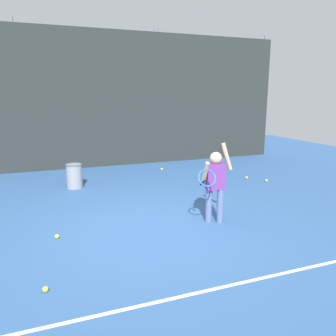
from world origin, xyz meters
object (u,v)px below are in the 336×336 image
(tennis_ball_5, at_px, (45,289))
(tennis_player, at_px, (215,181))
(tennis_ball_7, at_px, (266,181))
(tennis_ball_0, at_px, (74,175))
(tennis_ball_1, at_px, (247,178))
(tennis_ball_6, at_px, (162,169))
(tennis_ball_3, at_px, (57,236))
(ball_hopper, at_px, (74,176))

(tennis_ball_5, bearing_deg, tennis_player, 23.25)
(tennis_ball_7, bearing_deg, tennis_ball_0, 152.57)
(tennis_ball_1, height_order, tennis_ball_5, same)
(tennis_ball_1, height_order, tennis_ball_6, same)
(tennis_ball_3, xyz_separation_m, tennis_ball_6, (3.04, 3.81, 0.00))
(tennis_ball_3, relative_size, tennis_ball_6, 1.00)
(tennis_ball_3, bearing_deg, tennis_ball_7, 18.31)
(tennis_player, relative_size, ball_hopper, 2.40)
(ball_hopper, bearing_deg, tennis_ball_5, -99.80)
(tennis_player, xyz_separation_m, tennis_ball_5, (-2.71, -1.16, -0.69))
(tennis_player, height_order, tennis_ball_6, tennis_player)
(tennis_player, xyz_separation_m, tennis_ball_3, (-2.52, 0.26, -0.69))
(tennis_ball_6, bearing_deg, tennis_player, -97.37)
(tennis_ball_3, xyz_separation_m, tennis_ball_5, (-0.19, -1.42, 0.00))
(tennis_ball_3, height_order, tennis_ball_6, same)
(tennis_ball_7, bearing_deg, tennis_ball_6, 132.82)
(tennis_ball_5, distance_m, tennis_ball_6, 6.15)
(tennis_ball_1, distance_m, tennis_ball_5, 6.06)
(ball_hopper, relative_size, tennis_ball_6, 8.52)
(ball_hopper, relative_size, tennis_ball_0, 8.52)
(tennis_player, bearing_deg, tennis_ball_5, -146.87)
(tennis_ball_6, bearing_deg, tennis_ball_0, 176.60)
(tennis_ball_1, relative_size, tennis_ball_5, 1.00)
(tennis_ball_1, xyz_separation_m, tennis_ball_6, (-1.70, 1.71, 0.00))
(tennis_ball_0, distance_m, tennis_ball_6, 2.43)
(tennis_ball_7, bearing_deg, tennis_ball_5, -149.44)
(tennis_ball_5, bearing_deg, tennis_ball_6, 58.27)
(tennis_ball_0, xyz_separation_m, tennis_ball_5, (-0.81, -5.38, 0.00))
(ball_hopper, xyz_separation_m, tennis_ball_3, (-0.54, -2.80, -0.26))
(tennis_ball_3, height_order, tennis_ball_5, same)
(tennis_ball_6, bearing_deg, tennis_ball_3, -128.60)
(tennis_ball_7, bearing_deg, tennis_player, -142.63)
(tennis_player, distance_m, tennis_ball_1, 3.32)
(ball_hopper, xyz_separation_m, tennis_ball_5, (-0.73, -4.22, -0.26))
(tennis_player, distance_m, tennis_ball_7, 3.24)
(tennis_ball_7, bearing_deg, ball_hopper, 165.79)
(tennis_ball_3, bearing_deg, ball_hopper, 79.14)
(tennis_ball_0, relative_size, tennis_ball_1, 1.00)
(ball_hopper, xyz_separation_m, tennis_ball_7, (4.50, -1.14, -0.26))
(tennis_player, bearing_deg, tennis_ball_6, 92.51)
(tennis_ball_5, bearing_deg, tennis_ball_3, 82.31)
(tennis_player, distance_m, tennis_ball_6, 4.16)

